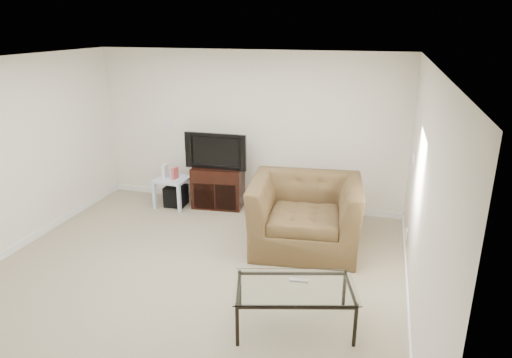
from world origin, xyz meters
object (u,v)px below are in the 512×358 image
(television, at_px, (217,150))
(coffee_table, at_px, (294,306))
(recliner, at_px, (306,203))
(tv_stand, at_px, (219,186))
(side_table, at_px, (174,192))
(subwoofer, at_px, (176,196))

(television, xyz_separation_m, coffee_table, (1.82, -2.80, -0.73))
(coffee_table, bearing_deg, recliner, 96.61)
(tv_stand, xyz_separation_m, coffee_table, (1.82, -2.83, -0.11))
(television, height_order, side_table, television)
(tv_stand, distance_m, television, 0.63)
(side_table, xyz_separation_m, subwoofer, (0.03, 0.02, -0.07))
(tv_stand, bearing_deg, television, -90.00)
(television, relative_size, recliner, 0.65)
(television, bearing_deg, recliner, -34.33)
(recliner, bearing_deg, tv_stand, 140.06)
(television, height_order, recliner, recliner)
(subwoofer, bearing_deg, television, 14.57)
(subwoofer, height_order, coffee_table, coffee_table)
(subwoofer, distance_m, coffee_table, 3.62)
(recliner, distance_m, coffee_table, 1.81)
(subwoofer, bearing_deg, side_table, -149.85)
(tv_stand, height_order, subwoofer, tv_stand)
(tv_stand, bearing_deg, coffee_table, -62.69)
(tv_stand, distance_m, coffee_table, 3.37)
(subwoofer, relative_size, coffee_table, 0.28)
(subwoofer, bearing_deg, tv_stand, 17.23)
(tv_stand, relative_size, television, 0.86)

